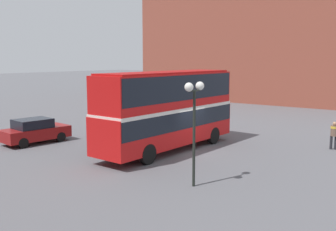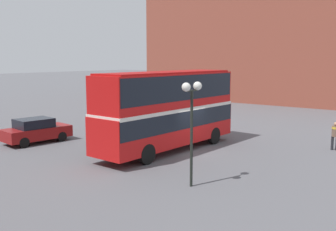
{
  "view_description": "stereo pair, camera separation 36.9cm",
  "coord_description": "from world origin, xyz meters",
  "px_view_note": "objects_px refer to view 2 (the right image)",
  "views": [
    {
      "loc": [
        -19.1,
        -12.09,
        5.43
      ],
      "look_at": [
        -0.69,
        1.4,
        2.1
      ],
      "focal_mm": 42.0,
      "sensor_mm": 36.0,
      "label": 1
    },
    {
      "loc": [
        -18.88,
        -12.39,
        5.43
      ],
      "look_at": [
        -0.69,
        1.4,
        2.1
      ],
      "focal_mm": 42.0,
      "sensor_mm": 36.0,
      "label": 2
    }
  ],
  "objects_px": {
    "double_decker_bus": "(168,106)",
    "pedestrian_foreground": "(335,133)",
    "parked_car_kerb_far": "(36,130)",
    "street_lamp_twin_globe": "(192,106)",
    "parked_car_kerb_near": "(146,104)"
  },
  "relations": [
    {
      "from": "pedestrian_foreground",
      "to": "parked_car_kerb_near",
      "type": "height_order",
      "value": "pedestrian_foreground"
    },
    {
      "from": "street_lamp_twin_globe",
      "to": "parked_car_kerb_near",
      "type": "bearing_deg",
      "value": 44.95
    },
    {
      "from": "pedestrian_foreground",
      "to": "parked_car_kerb_near",
      "type": "xyz_separation_m",
      "value": [
        5.96,
        19.78,
        -0.22
      ]
    },
    {
      "from": "double_decker_bus",
      "to": "parked_car_kerb_near",
      "type": "height_order",
      "value": "double_decker_bus"
    },
    {
      "from": "parked_car_kerb_far",
      "to": "street_lamp_twin_globe",
      "type": "relative_size",
      "value": 0.98
    },
    {
      "from": "pedestrian_foreground",
      "to": "street_lamp_twin_globe",
      "type": "xyz_separation_m",
      "value": [
        -10.77,
        3.08,
        2.44
      ]
    },
    {
      "from": "parked_car_kerb_far",
      "to": "street_lamp_twin_globe",
      "type": "bearing_deg",
      "value": -88.64
    },
    {
      "from": "double_decker_bus",
      "to": "pedestrian_foreground",
      "type": "bearing_deg",
      "value": -49.71
    },
    {
      "from": "street_lamp_twin_globe",
      "to": "parked_car_kerb_far",
      "type": "bearing_deg",
      "value": 84.43
    },
    {
      "from": "parked_car_kerb_near",
      "to": "parked_car_kerb_far",
      "type": "bearing_deg",
      "value": 19.53
    },
    {
      "from": "double_decker_bus",
      "to": "parked_car_kerb_far",
      "type": "xyz_separation_m",
      "value": [
        -3.41,
        8.16,
        -1.88
      ]
    },
    {
      "from": "double_decker_bus",
      "to": "parked_car_kerb_near",
      "type": "distance_m",
      "value": 17.05
    },
    {
      "from": "double_decker_bus",
      "to": "pedestrian_foreground",
      "type": "relative_size",
      "value": 6.09
    },
    {
      "from": "pedestrian_foreground",
      "to": "parked_car_kerb_near",
      "type": "relative_size",
      "value": 0.4
    },
    {
      "from": "parked_car_kerb_near",
      "to": "parked_car_kerb_far",
      "type": "distance_m",
      "value": 15.91
    }
  ]
}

